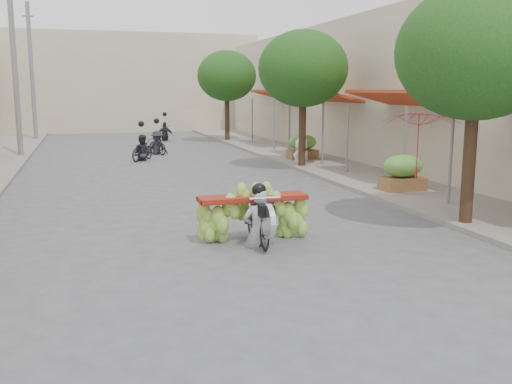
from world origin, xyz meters
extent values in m
plane|color=#5A5B60|center=(0.00, 0.00, 0.00)|extent=(120.00, 120.00, 0.00)
cube|color=gray|center=(7.00, 15.00, 0.06)|extent=(4.00, 60.00, 0.12)
cube|color=beige|center=(12.00, 14.00, 3.00)|extent=(8.00, 40.00, 6.00)
cylinder|color=slate|center=(6.30, 5.90, 1.27)|extent=(0.08, 0.08, 2.55)
cube|color=#A63316|center=(7.12, 10.00, 2.75)|extent=(1.77, 4.20, 0.53)
cylinder|color=slate|center=(6.30, 8.10, 1.27)|extent=(0.08, 0.08, 2.55)
cylinder|color=slate|center=(6.30, 11.90, 1.27)|extent=(0.08, 0.08, 2.55)
cube|color=#A63316|center=(7.12, 16.00, 2.75)|extent=(1.77, 4.20, 0.53)
cylinder|color=slate|center=(6.30, 14.10, 1.27)|extent=(0.08, 0.08, 2.55)
cylinder|color=slate|center=(6.30, 17.90, 1.27)|extent=(0.08, 0.08, 2.55)
cube|color=#A63316|center=(7.12, 22.00, 2.75)|extent=(1.77, 4.20, 0.53)
cylinder|color=slate|center=(6.30, 20.10, 1.27)|extent=(0.08, 0.08, 2.55)
cylinder|color=slate|center=(6.30, 23.90, 1.27)|extent=(0.08, 0.08, 2.55)
cube|color=beige|center=(0.00, 38.00, 3.50)|extent=(20.00, 6.00, 7.00)
cylinder|color=slate|center=(-5.40, 21.00, 4.00)|extent=(0.24, 0.24, 8.00)
cylinder|color=slate|center=(-5.40, 30.00, 4.00)|extent=(0.24, 0.24, 8.00)
cube|color=slate|center=(-5.40, 30.00, 7.20)|extent=(0.60, 0.08, 0.08)
cylinder|color=#3A2719|center=(5.40, 4.00, 1.60)|extent=(0.28, 0.28, 3.20)
ellipsoid|color=#205017|center=(5.40, 4.00, 3.80)|extent=(3.40, 3.40, 2.90)
cylinder|color=#3A2719|center=(5.40, 14.00, 1.60)|extent=(0.28, 0.28, 3.20)
ellipsoid|color=#205017|center=(5.40, 14.00, 3.80)|extent=(3.40, 3.40, 2.90)
cylinder|color=#3A2719|center=(5.40, 26.00, 1.60)|extent=(0.28, 0.28, 3.20)
ellipsoid|color=#205017|center=(5.40, 26.00, 3.80)|extent=(3.40, 3.40, 2.90)
cube|color=brown|center=(6.20, 8.00, 0.37)|extent=(1.20, 0.80, 0.50)
ellipsoid|color=#5FA03C|center=(6.20, 8.00, 0.95)|extent=(1.20, 0.88, 0.66)
cube|color=brown|center=(6.20, 16.00, 0.37)|extent=(1.20, 0.80, 0.50)
ellipsoid|color=#5FA03C|center=(6.20, 16.00, 0.95)|extent=(1.20, 0.88, 0.66)
imported|color=black|center=(0.55, 3.92, 0.49)|extent=(0.53, 1.67, 0.97)
cylinder|color=silver|center=(0.55, 3.27, 0.62)|extent=(0.10, 0.66, 0.66)
cube|color=black|center=(0.55, 3.37, 0.80)|extent=(0.28, 0.22, 0.22)
cylinder|color=silver|center=(0.55, 3.47, 1.02)|extent=(0.60, 0.05, 0.05)
cube|color=maroon|center=(0.55, 4.27, 0.88)|extent=(2.19, 0.55, 0.10)
imported|color=#B7B8BF|center=(0.55, 3.87, 1.14)|extent=(0.61, 0.45, 1.68)
sphere|color=black|center=(0.55, 3.84, 1.95)|extent=(0.28, 0.28, 0.28)
imported|color=#BD1936|center=(5.78, 6.56, 2.51)|extent=(2.65, 2.65, 1.82)
imported|color=white|center=(5.92, 15.36, 1.07)|extent=(1.09, 0.94, 1.90)
imported|color=black|center=(-0.28, 18.30, 0.46)|extent=(1.41, 1.72, 0.92)
imported|color=#282930|center=(-0.28, 18.30, 1.12)|extent=(0.93, 0.84, 1.65)
sphere|color=black|center=(-0.28, 18.30, 1.58)|extent=(0.26, 0.26, 0.26)
imported|color=black|center=(0.63, 20.42, 0.44)|extent=(1.00, 1.55, 0.89)
imported|color=#282930|center=(0.63, 20.42, 1.12)|extent=(1.19, 0.93, 1.65)
sphere|color=black|center=(0.63, 20.42, 1.58)|extent=(0.26, 0.26, 0.26)
imported|color=black|center=(2.01, 27.74, 0.44)|extent=(0.85, 1.64, 0.88)
imported|color=#282930|center=(2.01, 27.74, 1.12)|extent=(1.05, 0.71, 1.65)
sphere|color=black|center=(2.01, 27.74, 1.58)|extent=(0.26, 0.26, 0.26)
camera|label=1|loc=(-2.62, -6.49, 3.02)|focal=40.00mm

